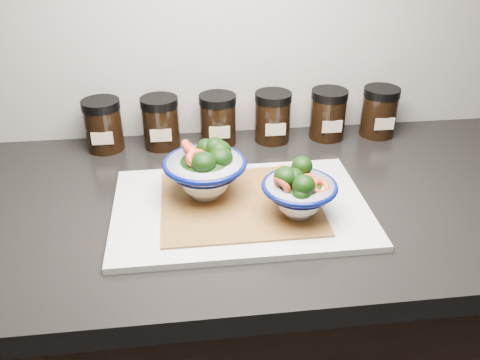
{
  "coord_description": "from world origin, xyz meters",
  "views": [
    {
      "loc": [
        -0.11,
        0.65,
        1.4
      ],
      "look_at": [
        -0.01,
        1.41,
        0.96
      ],
      "focal_mm": 38.0,
      "sensor_mm": 36.0,
      "label": 1
    }
  ],
  "objects": [
    {
      "name": "spice_jar_d",
      "position": [
        0.09,
        1.69,
        0.96
      ],
      "size": [
        0.08,
        0.08,
        0.11
      ],
      "color": "black",
      "rests_on": "countertop"
    },
    {
      "name": "countertop",
      "position": [
        0.0,
        1.45,
        0.88
      ],
      "size": [
        3.5,
        0.6,
        0.04
      ],
      "primitive_type": "cube",
      "color": "black",
      "rests_on": "cabinet"
    },
    {
      "name": "spice_jar_f",
      "position": [
        0.34,
        1.69,
        0.96
      ],
      "size": [
        0.08,
        0.08,
        0.11
      ],
      "color": "black",
      "rests_on": "countertop"
    },
    {
      "name": "bowl_right",
      "position": [
        0.08,
        1.36,
        0.96
      ],
      "size": [
        0.13,
        0.13,
        0.09
      ],
      "rotation": [
        0.0,
        0.0,
        0.15
      ],
      "color": "white",
      "rests_on": "bamboo_mat"
    },
    {
      "name": "bamboo_mat",
      "position": [
        -0.01,
        1.41,
        0.91
      ],
      "size": [
        0.28,
        0.24,
        0.0
      ],
      "primitive_type": "cube",
      "color": "#A67332",
      "rests_on": "cutting_board"
    },
    {
      "name": "spice_jar_b",
      "position": [
        -0.15,
        1.69,
        0.96
      ],
      "size": [
        0.08,
        0.08,
        0.11
      ],
      "color": "black",
      "rests_on": "countertop"
    },
    {
      "name": "cutting_board",
      "position": [
        -0.01,
        1.41,
        0.91
      ],
      "size": [
        0.45,
        0.3,
        0.01
      ],
      "primitive_type": "cube",
      "color": "beige",
      "rests_on": "countertop"
    },
    {
      "name": "spice_jar_a",
      "position": [
        -0.28,
        1.69,
        0.96
      ],
      "size": [
        0.08,
        0.08,
        0.11
      ],
      "color": "black",
      "rests_on": "countertop"
    },
    {
      "name": "spice_jar_e",
      "position": [
        0.22,
        1.69,
        0.96
      ],
      "size": [
        0.08,
        0.08,
        0.11
      ],
      "color": "black",
      "rests_on": "countertop"
    },
    {
      "name": "spice_jar_c",
      "position": [
        -0.03,
        1.69,
        0.96
      ],
      "size": [
        0.08,
        0.08,
        0.11
      ],
      "color": "black",
      "rests_on": "countertop"
    },
    {
      "name": "bowl_left",
      "position": [
        -0.07,
        1.45,
        0.96
      ],
      "size": [
        0.15,
        0.15,
        0.11
      ],
      "rotation": [
        0.0,
        0.0,
        0.03
      ],
      "color": "white",
      "rests_on": "bamboo_mat"
    }
  ]
}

